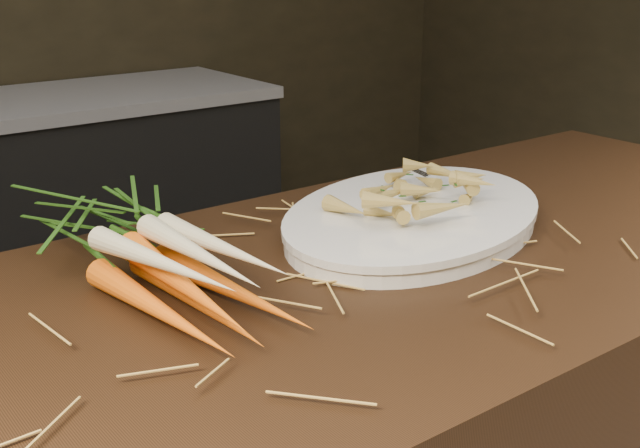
# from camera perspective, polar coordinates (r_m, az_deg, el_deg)

# --- Properties ---
(back_counter) EXTENTS (1.82, 0.62, 0.84)m
(back_counter) POSITION_cam_1_polar(r_m,az_deg,el_deg) (2.89, -21.15, -0.13)
(back_counter) COLOR black
(back_counter) RESTS_ON ground
(straw_bedding) EXTENTS (1.40, 0.60, 0.02)m
(straw_bedding) POSITION_cam_1_polar(r_m,az_deg,el_deg) (0.96, -8.91, -5.92)
(straw_bedding) COLOR #AC873E
(straw_bedding) RESTS_ON main_counter
(root_veg_bunch) EXTENTS (0.18, 0.54, 0.10)m
(root_veg_bunch) POSITION_cam_1_polar(r_m,az_deg,el_deg) (1.08, -13.08, -1.04)
(root_veg_bunch) COLOR orange
(root_veg_bunch) RESTS_ON main_counter
(serving_platter) EXTENTS (0.61, 0.51, 0.03)m
(serving_platter) POSITION_cam_1_polar(r_m,az_deg,el_deg) (1.25, 6.72, 0.33)
(serving_platter) COLOR white
(serving_platter) RESTS_ON main_counter
(roasted_veg_heap) EXTENTS (0.30, 0.26, 0.06)m
(roasted_veg_heap) POSITION_cam_1_polar(r_m,az_deg,el_deg) (1.24, 6.80, 2.20)
(roasted_veg_heap) COLOR #A78940
(roasted_veg_heap) RESTS_ON serving_platter
(serving_fork) EXTENTS (0.05, 0.19, 0.00)m
(serving_fork) POSITION_cam_1_polar(r_m,az_deg,el_deg) (1.40, 10.78, 2.88)
(serving_fork) COLOR silver
(serving_fork) RESTS_ON serving_platter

